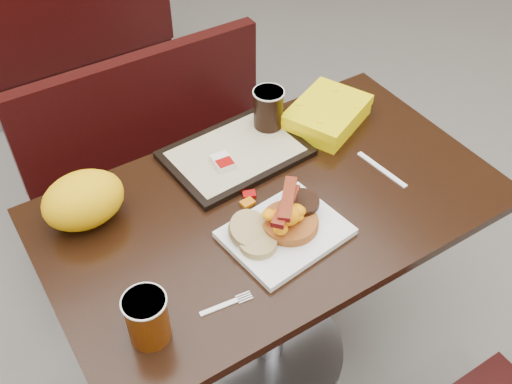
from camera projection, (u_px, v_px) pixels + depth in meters
floor at (269, 352)px, 2.09m from camera, size 6.00×7.00×0.01m
table_near at (270, 288)px, 1.83m from camera, size 1.20×0.70×0.75m
bench_near_n at (169, 164)px, 2.27m from camera, size 1.00×0.46×0.72m
bench_far_s at (62, 30)px, 2.99m from camera, size 1.00×0.46×0.72m
platter at (285, 233)px, 1.48m from camera, size 0.31×0.26×0.02m
pancake_stack at (290, 221)px, 1.48m from camera, size 0.17×0.17×0.03m
sausage_patty at (302, 202)px, 1.50m from camera, size 0.11×0.11×0.01m
scrambled_eggs at (288, 216)px, 1.43m from camera, size 0.12×0.11×0.05m
bacon_strips at (286, 204)px, 1.41m from camera, size 0.17×0.16×0.01m
muffin_bottom at (258, 243)px, 1.43m from camera, size 0.11×0.11×0.02m
muffin_top at (249, 229)px, 1.45m from camera, size 0.12×0.12×0.06m
coffee_cup_near at (147, 318)px, 1.24m from camera, size 0.09×0.09×0.12m
fork at (219, 307)px, 1.33m from camera, size 0.13×0.04×0.00m
knife at (382, 169)px, 1.66m from camera, size 0.03×0.18×0.00m
condiment_syrup at (248, 203)px, 1.56m from camera, size 0.04×0.03×0.01m
condiment_ketchup at (249, 194)px, 1.59m from camera, size 0.04×0.04×0.01m
tray at (236, 154)px, 1.70m from camera, size 0.40×0.30×0.02m
hashbrown_sleeve_left at (223, 162)px, 1.64m from camera, size 0.05×0.07×0.02m
coffee_cup_far at (268, 109)px, 1.74m from camera, size 0.10×0.10×0.12m
clamshell at (327, 114)px, 1.79m from camera, size 0.30×0.27×0.07m
paper_bag at (83, 200)px, 1.47m from camera, size 0.24×0.20×0.14m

